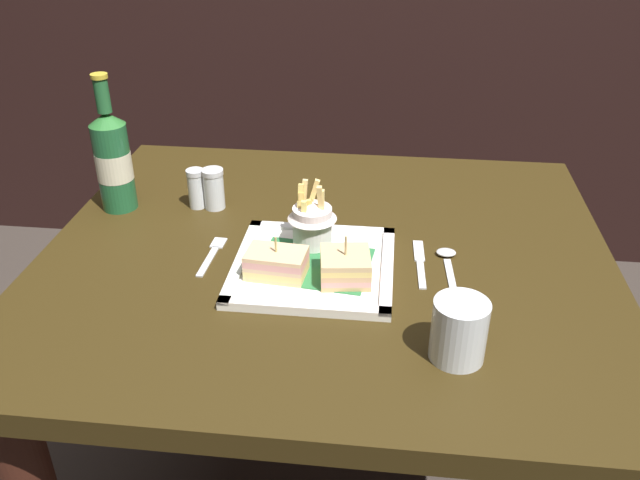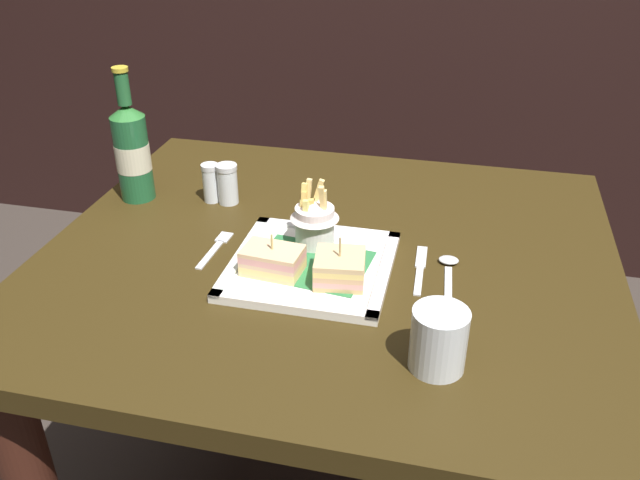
# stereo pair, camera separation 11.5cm
# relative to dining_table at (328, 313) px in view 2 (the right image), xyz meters

# --- Properties ---
(dining_table) EXTENTS (1.02, 0.91, 0.72)m
(dining_table) POSITION_rel_dining_table_xyz_m (0.00, 0.00, 0.00)
(dining_table) COLOR #32250D
(dining_table) RESTS_ON ground_plane
(square_plate) EXTENTS (0.27, 0.27, 0.02)m
(square_plate) POSITION_rel_dining_table_xyz_m (-0.01, -0.07, 0.15)
(square_plate) COLOR white
(square_plate) RESTS_ON dining_table
(sandwich_half_left) EXTENTS (0.10, 0.07, 0.07)m
(sandwich_half_left) POSITION_rel_dining_table_xyz_m (-0.07, -0.11, 0.17)
(sandwich_half_left) COLOR #DEC385
(sandwich_half_left) RESTS_ON square_plate
(sandwich_half_right) EXTENTS (0.09, 0.09, 0.08)m
(sandwich_half_right) POSITION_rel_dining_table_xyz_m (0.04, -0.11, 0.17)
(sandwich_half_right) COLOR tan
(sandwich_half_right) RESTS_ON square_plate
(fries_cup) EXTENTS (0.09, 0.09, 0.12)m
(fries_cup) POSITION_rel_dining_table_xyz_m (-0.03, 0.00, 0.20)
(fries_cup) COLOR white
(fries_cup) RESTS_ON square_plate
(beer_bottle) EXTENTS (0.07, 0.07, 0.27)m
(beer_bottle) POSITION_rel_dining_table_xyz_m (-0.43, 0.12, 0.24)
(beer_bottle) COLOR #1F5D33
(beer_bottle) RESTS_ON dining_table
(water_glass) EXTENTS (0.08, 0.08, 0.09)m
(water_glass) POSITION_rel_dining_table_xyz_m (0.22, -0.27, 0.18)
(water_glass) COLOR silver
(water_glass) RESTS_ON dining_table
(fork) EXTENTS (0.03, 0.14, 0.00)m
(fork) POSITION_rel_dining_table_xyz_m (-0.20, -0.04, 0.14)
(fork) COLOR silver
(fork) RESTS_ON dining_table
(knife) EXTENTS (0.02, 0.16, 0.00)m
(knife) POSITION_rel_dining_table_xyz_m (0.17, -0.02, 0.14)
(knife) COLOR silver
(knife) RESTS_ON dining_table
(spoon) EXTENTS (0.03, 0.14, 0.01)m
(spoon) POSITION_rel_dining_table_xyz_m (0.22, -0.01, 0.14)
(spoon) COLOR silver
(spoon) RESTS_ON dining_table
(salt_shaker) EXTENTS (0.04, 0.04, 0.08)m
(salt_shaker) POSITION_rel_dining_table_xyz_m (-0.28, 0.14, 0.18)
(salt_shaker) COLOR silver
(salt_shaker) RESTS_ON dining_table
(pepper_shaker) EXTENTS (0.04, 0.04, 0.08)m
(pepper_shaker) POSITION_rel_dining_table_xyz_m (-0.24, 0.14, 0.18)
(pepper_shaker) COLOR silver
(pepper_shaker) RESTS_ON dining_table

